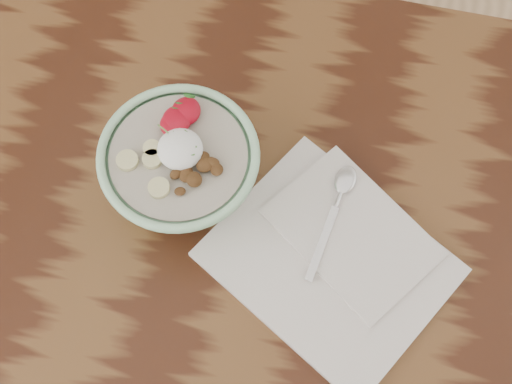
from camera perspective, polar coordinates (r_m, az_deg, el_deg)
table at (r=99.85cm, az=5.97°, el=-8.71°), size 160.00×90.00×75.00cm
breakfast_bowl at (r=88.89cm, az=-5.98°, el=1.88°), size 19.58×19.58×13.10cm
napkin at (r=91.13cm, az=6.27°, el=-5.12°), size 35.34×33.39×1.71cm
spoon at (r=92.59cm, az=6.72°, el=-0.27°), size 4.43×16.69×0.87cm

